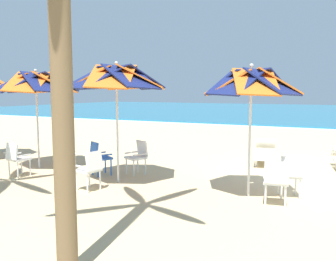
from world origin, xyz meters
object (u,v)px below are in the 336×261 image
at_px(plastic_chair_0, 290,173).
at_px(plastic_chair_6, 64,153).
at_px(plastic_chair_4, 90,168).
at_px(sun_lounger_1, 266,153).
at_px(plastic_chair_2, 99,156).
at_px(beach_umbrella_0, 251,84).
at_px(plastic_chair_3, 138,155).
at_px(plastic_chair_5, 17,157).
at_px(beach_umbrella_1, 117,79).
at_px(plastic_chair_1, 276,180).
at_px(beach_umbrella_2, 36,84).

bearing_deg(plastic_chair_0, plastic_chair_6, -178.56).
distance_m(plastic_chair_4, sun_lounger_1, 5.61).
distance_m(plastic_chair_0, plastic_chair_2, 4.60).
height_order(plastic_chair_2, plastic_chair_4, same).
distance_m(beach_umbrella_0, plastic_chair_3, 3.56).
bearing_deg(plastic_chair_0, beach_umbrella_0, -162.35).
bearing_deg(plastic_chair_5, plastic_chair_6, 59.52).
bearing_deg(plastic_chair_6, sun_lounger_1, 38.43).
bearing_deg(plastic_chair_3, plastic_chair_2, -145.68).
xyz_separation_m(plastic_chair_2, sun_lounger_1, (3.45, 3.67, -0.22)).
xyz_separation_m(beach_umbrella_1, plastic_chair_5, (-2.58, -0.66, -1.92)).
height_order(plastic_chair_6, sun_lounger_1, plastic_chair_6).
height_order(beach_umbrella_0, plastic_chair_1, beach_umbrella_0).
relative_size(beach_umbrella_1, plastic_chair_5, 3.25).
height_order(beach_umbrella_1, plastic_chair_3, beach_umbrella_1).
bearing_deg(beach_umbrella_0, plastic_chair_2, 178.62).
height_order(beach_umbrella_1, sun_lounger_1, beach_umbrella_1).
distance_m(beach_umbrella_2, sun_lounger_1, 6.94).
height_order(beach_umbrella_0, plastic_chair_5, beach_umbrella_0).
bearing_deg(plastic_chair_4, plastic_chair_2, 119.35).
distance_m(beach_umbrella_0, plastic_chair_5, 5.95).
bearing_deg(beach_umbrella_1, plastic_chair_3, 89.92).
xyz_separation_m(plastic_chair_3, beach_umbrella_2, (-2.86, -0.58, 1.85)).
xyz_separation_m(plastic_chair_1, beach_umbrella_2, (-6.48, 0.46, 1.85)).
distance_m(plastic_chair_1, plastic_chair_3, 3.77).
bearing_deg(beach_umbrella_1, plastic_chair_5, -165.56).
height_order(plastic_chair_1, plastic_chair_4, same).
height_order(plastic_chair_2, plastic_chair_5, same).
bearing_deg(plastic_chair_2, beach_umbrella_1, -23.45).
distance_m(beach_umbrella_1, plastic_chair_2, 2.12).
relative_size(plastic_chair_0, plastic_chair_5, 1.00).
bearing_deg(plastic_chair_1, plastic_chair_2, 173.66).
distance_m(plastic_chair_0, plastic_chair_4, 4.15).
bearing_deg(plastic_chair_2, plastic_chair_1, -6.34).
bearing_deg(plastic_chair_4, plastic_chair_6, 146.70).
bearing_deg(plastic_chair_2, beach_umbrella_2, -179.22).
relative_size(plastic_chair_5, plastic_chair_6, 1.00).
height_order(plastic_chair_0, plastic_chair_6, same).
height_order(plastic_chair_2, plastic_chair_6, same).
distance_m(plastic_chair_2, plastic_chair_4, 1.37).
xyz_separation_m(beach_umbrella_0, beach_umbrella_2, (-5.88, 0.06, 0.06)).
bearing_deg(sun_lounger_1, beach_umbrella_1, -123.27).
distance_m(plastic_chair_1, plastic_chair_4, 3.82).
bearing_deg(sun_lounger_1, plastic_chair_4, -119.70).
relative_size(plastic_chair_0, plastic_chair_1, 1.00).
xyz_separation_m(plastic_chair_3, plastic_chair_4, (-0.14, -1.75, 0.00)).
distance_m(plastic_chair_0, plastic_chair_6, 5.77).
relative_size(beach_umbrella_0, plastic_chair_6, 3.10).
relative_size(beach_umbrella_2, plastic_chair_6, 3.16).
bearing_deg(beach_umbrella_2, beach_umbrella_0, -0.63).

